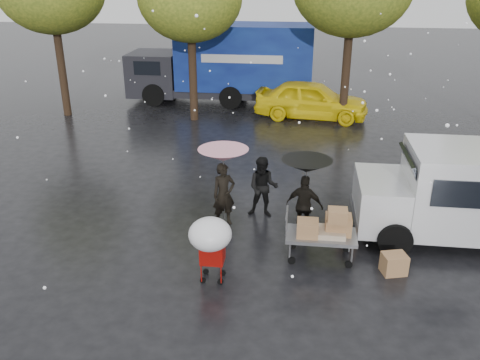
# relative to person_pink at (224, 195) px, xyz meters

# --- Properties ---
(ground) EXTENTS (90.00, 90.00, 0.00)m
(ground) POSITION_rel_person_pink_xyz_m (0.85, -1.10, -0.79)
(ground) COLOR black
(ground) RESTS_ON ground
(person_pink) EXTENTS (0.69, 0.62, 1.58)m
(person_pink) POSITION_rel_person_pink_xyz_m (0.00, 0.00, 0.00)
(person_pink) COLOR black
(person_pink) RESTS_ON ground
(person_middle) EXTENTS (0.79, 0.62, 1.57)m
(person_middle) POSITION_rel_person_pink_xyz_m (0.91, 0.56, -0.00)
(person_middle) COLOR black
(person_middle) RESTS_ON ground
(person_black) EXTENTS (0.93, 0.55, 1.49)m
(person_black) POSITION_rel_person_pink_xyz_m (1.94, -0.26, -0.05)
(person_black) COLOR black
(person_black) RESTS_ON ground
(umbrella_pink) EXTENTS (1.20, 1.20, 1.96)m
(umbrella_pink) POSITION_rel_person_pink_xyz_m (0.00, 0.00, 1.02)
(umbrella_pink) COLOR #4C4C4C
(umbrella_pink) RESTS_ON ground
(umbrella_black) EXTENTS (1.15, 1.15, 1.88)m
(umbrella_black) POSITION_rel_person_pink_xyz_m (1.94, -0.26, 0.94)
(umbrella_black) COLOR #4C4C4C
(umbrella_black) RESTS_ON ground
(vendor_cart) EXTENTS (1.52, 0.80, 1.27)m
(vendor_cart) POSITION_rel_person_pink_xyz_m (2.40, -1.30, -0.06)
(vendor_cart) COLOR slate
(vendor_cart) RESTS_ON ground
(shopping_cart) EXTENTS (0.84, 0.84, 1.46)m
(shopping_cart) POSITION_rel_person_pink_xyz_m (0.15, -2.56, 0.27)
(shopping_cart) COLOR #9F0E09
(shopping_cart) RESTS_ON ground
(white_van) EXTENTS (4.91, 2.18, 2.20)m
(white_van) POSITION_rel_person_pink_xyz_m (5.74, 0.02, 0.37)
(white_van) COLOR silver
(white_van) RESTS_ON ground
(blue_truck) EXTENTS (8.30, 2.60, 3.50)m
(blue_truck) POSITION_rel_person_pink_xyz_m (-1.74, 11.93, 0.97)
(blue_truck) COLOR #0B145A
(blue_truck) RESTS_ON ground
(box_ground_near) EXTENTS (0.57, 0.50, 0.43)m
(box_ground_near) POSITION_rel_person_pink_xyz_m (3.82, -1.69, -0.57)
(box_ground_near) COLOR #9B6A44
(box_ground_near) RESTS_ON ground
(box_ground_far) EXTENTS (0.50, 0.41, 0.35)m
(box_ground_far) POSITION_rel_person_pink_xyz_m (2.95, -0.62, -0.61)
(box_ground_far) COLOR #9B6A44
(box_ground_far) RESTS_ON ground
(yellow_taxi) EXTENTS (4.77, 2.36, 1.56)m
(yellow_taxi) POSITION_rel_person_pink_xyz_m (2.11, 9.69, -0.01)
(yellow_taxi) COLOR yellow
(yellow_taxi) RESTS_ON ground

